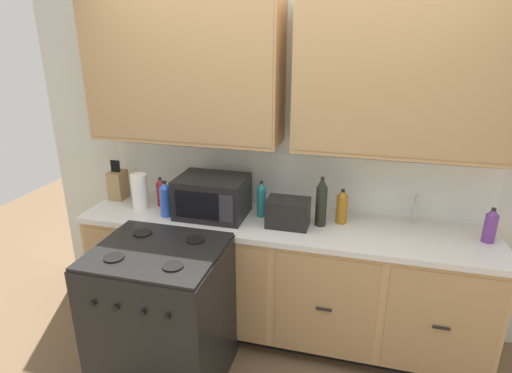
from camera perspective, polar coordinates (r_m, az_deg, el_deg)
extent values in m
plane|color=brown|center=(3.20, 1.89, -21.89)|extent=(8.00, 8.00, 0.00)
cube|color=silver|center=(3.12, 4.76, 3.64)|extent=(3.99, 0.05, 2.52)
cube|color=silver|center=(3.14, 4.59, 0.84)|extent=(2.79, 0.01, 0.40)
cube|color=tan|center=(3.03, -9.63, 14.96)|extent=(1.35, 0.34, 0.95)
cube|color=#A58052|center=(2.87, -11.09, 14.60)|extent=(1.32, 0.01, 0.89)
cube|color=tan|center=(2.77, 19.66, 13.65)|extent=(1.35, 0.34, 0.95)
cube|color=#A58052|center=(2.60, 19.91, 13.26)|extent=(1.32, 0.01, 0.89)
cube|color=black|center=(3.42, 3.21, -17.66)|extent=(2.73, 0.48, 0.10)
cube|color=tan|center=(3.15, 3.26, -11.72)|extent=(2.79, 0.60, 0.77)
cube|color=#A88354|center=(3.25, -16.67, -11.48)|extent=(0.64, 0.01, 0.71)
cube|color=black|center=(3.25, -16.78, -11.70)|extent=(0.10, 0.01, 0.01)
cube|color=#A88354|center=(2.98, -4.76, -13.77)|extent=(0.64, 0.01, 0.71)
cube|color=black|center=(2.97, -4.85, -14.02)|extent=(0.10, 0.01, 0.01)
cube|color=#A88354|center=(2.86, 9.07, -15.66)|extent=(0.64, 0.01, 0.71)
cube|color=black|center=(2.85, 9.03, -15.93)|extent=(0.10, 0.01, 0.01)
cube|color=#A88354|center=(2.90, 23.50, -16.69)|extent=(0.64, 0.01, 0.71)
cube|color=black|center=(2.89, 23.52, -16.96)|extent=(0.10, 0.01, 0.01)
cube|color=silver|center=(2.95, 3.41, -5.03)|extent=(2.82, 0.63, 0.04)
cube|color=#A8AAAF|center=(2.95, 20.48, -6.25)|extent=(0.56, 0.38, 0.02)
cube|color=black|center=(2.85, -12.36, -16.70)|extent=(0.76, 0.66, 0.92)
cube|color=black|center=(2.60, -13.13, -8.34)|extent=(0.74, 0.65, 0.02)
cylinder|color=black|center=(2.56, -18.44, -9.02)|extent=(0.12, 0.12, 0.01)
cylinder|color=black|center=(2.39, -11.05, -10.42)|extent=(0.12, 0.12, 0.01)
cylinder|color=black|center=(2.79, -14.94, -6.04)|extent=(0.12, 0.12, 0.01)
cylinder|color=black|center=(2.64, -8.07, -7.08)|extent=(0.12, 0.12, 0.01)
cylinder|color=black|center=(2.55, -20.99, -14.44)|extent=(0.03, 0.02, 0.03)
cylinder|color=black|center=(2.48, -18.25, -15.17)|extent=(0.03, 0.02, 0.03)
cylinder|color=black|center=(2.40, -14.91, -16.00)|extent=(0.03, 0.02, 0.03)
cylinder|color=black|center=(2.34, -11.79, -16.72)|extent=(0.03, 0.02, 0.03)
cube|color=black|center=(3.01, -5.85, -1.32)|extent=(0.48, 0.36, 0.28)
cube|color=black|center=(2.86, -7.89, -2.54)|extent=(0.31, 0.01, 0.19)
cube|color=#28282D|center=(2.79, -4.03, -2.97)|extent=(0.10, 0.01, 0.19)
cube|color=black|center=(2.85, 4.30, -3.51)|extent=(0.28, 0.18, 0.19)
cube|color=black|center=(2.82, 3.35, -1.72)|extent=(0.02, 0.13, 0.01)
cube|color=black|center=(2.80, 5.35, -1.91)|extent=(0.02, 0.13, 0.01)
cube|color=#9C794E|center=(3.47, -17.92, 0.22)|extent=(0.11, 0.14, 0.22)
cylinder|color=black|center=(3.43, -18.70, 2.64)|extent=(0.02, 0.02, 0.09)
cylinder|color=black|center=(3.42, -18.42, 2.62)|extent=(0.02, 0.02, 0.09)
cylinder|color=black|center=(3.41, -18.14, 2.60)|extent=(0.02, 0.02, 0.09)
cylinder|color=black|center=(3.40, -17.86, 2.57)|extent=(0.02, 0.02, 0.09)
cylinder|color=#B2B5BA|center=(3.07, 20.48, -2.87)|extent=(0.02, 0.02, 0.20)
cylinder|color=white|center=(3.22, -15.28, -0.63)|extent=(0.12, 0.12, 0.26)
cylinder|color=#663384|center=(3.00, 28.78, -4.92)|extent=(0.08, 0.08, 0.18)
cone|color=#663384|center=(2.96, 29.14, -2.94)|extent=(0.07, 0.07, 0.04)
cylinder|color=black|center=(2.96, 29.19, -2.69)|extent=(0.03, 0.03, 0.02)
cylinder|color=maroon|center=(3.25, -12.56, -1.03)|extent=(0.06, 0.06, 0.18)
cone|color=maroon|center=(3.21, -12.71, 0.80)|extent=(0.06, 0.06, 0.04)
cylinder|color=black|center=(3.21, -12.72, 1.04)|extent=(0.02, 0.02, 0.02)
cylinder|color=black|center=(2.87, 8.68, -2.63)|extent=(0.07, 0.07, 0.27)
cone|color=black|center=(2.81, 8.86, 0.57)|extent=(0.07, 0.07, 0.07)
cylinder|color=black|center=(2.80, 8.89, 1.06)|extent=(0.03, 0.03, 0.02)
cylinder|color=#1E707A|center=(2.99, 0.73, -2.11)|extent=(0.06, 0.06, 0.21)
cone|color=#1E707A|center=(2.94, 0.74, 0.24)|extent=(0.06, 0.06, 0.05)
cylinder|color=black|center=(2.93, 0.74, 0.56)|extent=(0.02, 0.02, 0.02)
cylinder|color=blue|center=(3.05, -11.96, -2.05)|extent=(0.08, 0.08, 0.21)
cone|color=blue|center=(3.01, -12.14, 0.25)|extent=(0.07, 0.07, 0.05)
cylinder|color=black|center=(3.00, -12.16, 0.58)|extent=(0.03, 0.03, 0.02)
cylinder|color=#9E6619|center=(2.94, 11.37, -3.03)|extent=(0.08, 0.08, 0.19)
cone|color=#9E6619|center=(2.90, 11.53, -0.84)|extent=(0.07, 0.07, 0.05)
cylinder|color=black|center=(2.89, 11.55, -0.54)|extent=(0.03, 0.03, 0.02)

